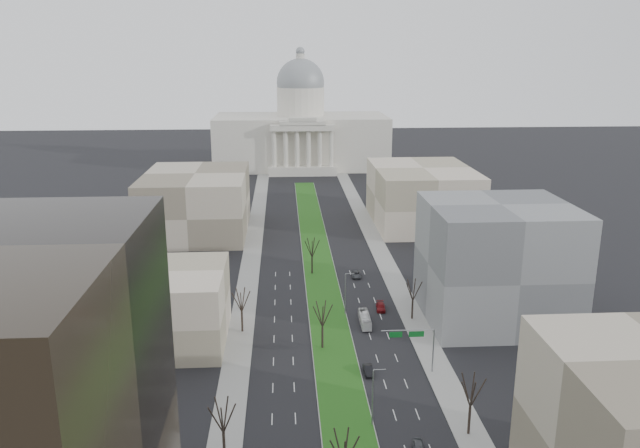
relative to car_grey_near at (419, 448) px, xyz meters
name	(u,v)px	position (x,y,z in m)	size (l,w,h in m)	color
ground	(320,274)	(-9.18, 71.66, -0.67)	(600.00, 600.00, 0.00)	black
median	(320,275)	(-9.18, 70.65, -0.57)	(8.00, 222.03, 0.20)	#999993
sidewalk_left	(243,317)	(-26.68, 46.66, -0.60)	(5.00, 330.00, 0.15)	gray
sidewalk_right	(410,313)	(8.32, 46.66, -0.60)	(5.00, 330.00, 0.15)	gray
capitol	(301,132)	(-9.18, 221.24, 15.63)	(80.00, 46.00, 55.00)	beige
building_beige_left	(155,307)	(-42.18, 36.66, 6.33)	(26.00, 22.00, 14.00)	tan
building_grey_right	(497,262)	(24.82, 43.66, 11.33)	(28.00, 26.00, 24.00)	slate
building_far_left	(196,203)	(-44.18, 111.66, 8.33)	(30.00, 40.00, 18.00)	gray
building_far_right	(422,196)	(25.82, 116.66, 8.33)	(30.00, 40.00, 18.00)	tan
tree_left_mid	(223,415)	(-26.38, -0.34, 6.33)	(5.40, 5.40, 9.72)	black
tree_left_far	(241,299)	(-26.38, 39.66, 6.17)	(5.28, 5.28, 9.50)	black
tree_right_mid	(471,390)	(8.02, 3.66, 6.48)	(5.52, 5.52, 9.94)	black
tree_right_far	(413,289)	(8.02, 43.66, 5.86)	(5.04, 5.04, 9.07)	black
tree_median_a	(344,448)	(-11.18, -8.34, 6.33)	(5.40, 5.40, 9.72)	black
tree_median_b	(322,313)	(-11.18, 31.66, 6.33)	(5.40, 5.40, 9.72)	black
tree_median_c	(312,247)	(-11.18, 71.66, 6.33)	(5.40, 5.40, 9.72)	black
streetlamp_median_b	(373,396)	(-5.42, 6.66, 4.14)	(1.90, 0.20, 9.16)	gray
streetlamp_median_c	(346,293)	(-5.42, 46.66, 4.14)	(1.90, 0.20, 9.16)	gray
mast_arm_signs	(418,340)	(4.31, 21.69, 5.44)	(9.12, 0.24, 8.09)	gray
car_grey_near	(419,448)	(0.00, 0.00, 0.00)	(1.58, 3.94, 1.34)	#484C50
car_black	(368,370)	(-3.98, 21.87, 0.00)	(1.41, 4.05, 1.33)	black
car_red	(381,307)	(2.33, 48.77, 0.00)	(1.87, 4.59, 1.33)	maroon
car_grey_far	(356,274)	(-0.56, 68.95, -0.02)	(2.16, 4.68, 1.30)	#44474B
box_van	(365,319)	(-1.98, 41.72, 0.45)	(1.88, 8.03, 2.24)	white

